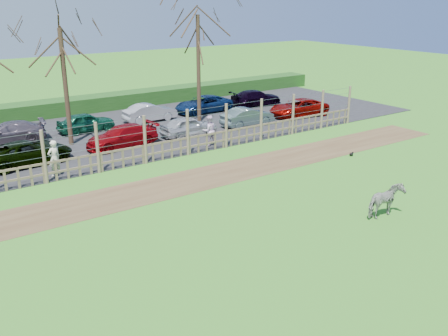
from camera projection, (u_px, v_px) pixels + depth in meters
ground at (240, 217)px, 19.24m from camera, size 120.00×120.00×0.00m
dirt_strip at (181, 183)px, 22.73m from camera, size 34.00×2.80×0.01m
asphalt at (98, 136)px, 30.48m from camera, size 44.00×13.00×0.04m
hedge at (61, 107)px, 35.73m from camera, size 46.00×2.00×1.10m
fence at (145, 148)px, 25.18m from camera, size 30.16×0.16×2.50m
tree_mid at (63, 59)px, 27.04m from camera, size 4.80×4.80×6.83m
tree_right at (198, 43)px, 32.19m from camera, size 4.80×4.80×7.35m
zebra at (386, 201)px, 19.03m from camera, size 1.56×0.73×1.31m
visitor_a at (54, 158)px, 23.31m from camera, size 0.72×0.58×1.72m
visitor_b at (209, 131)px, 28.13m from camera, size 0.90×0.74×1.72m
crow at (351, 154)px, 26.59m from camera, size 0.26×0.19×0.21m
car_2 at (28, 152)px, 25.07m from camera, size 4.51×2.45×1.20m
car_3 at (122, 136)px, 27.95m from camera, size 4.25×1.99×1.20m
car_4 at (189, 126)px, 30.19m from camera, size 3.53×1.43×1.20m
car_5 at (248, 117)px, 32.56m from camera, size 3.65×1.29×1.20m
car_6 at (299, 108)px, 35.21m from camera, size 4.51×2.45×1.20m
car_9 at (8, 133)px, 28.73m from camera, size 4.31×2.18×1.20m
car_10 at (86, 122)px, 31.14m from camera, size 3.56×1.52×1.20m
car_11 at (150, 112)px, 33.77m from camera, size 3.66×1.31×1.20m
car_12 at (204, 104)px, 36.35m from camera, size 4.38×2.13×1.20m
car_13 at (256, 98)px, 38.68m from camera, size 4.28×2.07×1.20m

